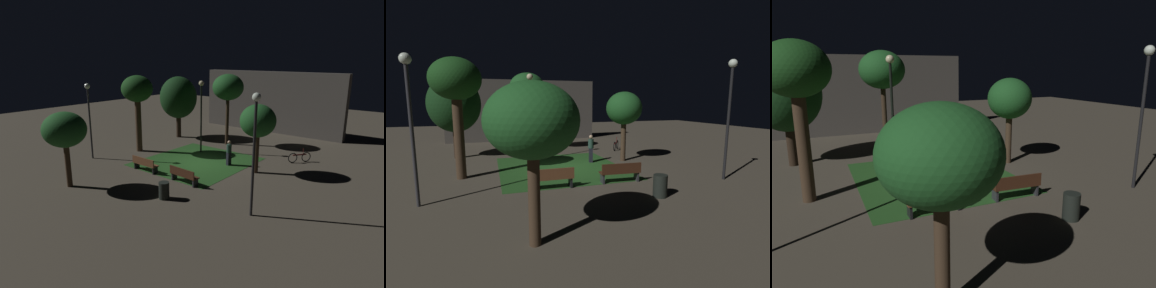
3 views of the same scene
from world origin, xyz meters
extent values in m
plane|color=#4C4438|center=(0.00, 0.00, 0.00)|extent=(60.00, 60.00, 0.00)
cube|color=#23511E|center=(-0.30, 0.28, 0.01)|extent=(6.37, 6.99, 0.01)
cube|color=brown|center=(-1.53, -3.09, 0.45)|extent=(1.80, 0.49, 0.06)
cube|color=brown|center=(-1.53, -3.30, 0.68)|extent=(1.80, 0.07, 0.40)
cube|color=black|center=(-2.33, -3.09, 0.21)|extent=(0.08, 0.38, 0.42)
cube|color=black|center=(-0.73, -3.10, 0.21)|extent=(0.08, 0.38, 0.42)
cube|color=#422314|center=(1.53, -3.09, 0.45)|extent=(1.83, 0.60, 0.06)
cube|color=#422314|center=(1.52, -3.30, 0.68)|extent=(1.80, 0.18, 0.40)
cube|color=#2D2D33|center=(0.73, -3.04, 0.21)|extent=(0.11, 0.39, 0.42)
cube|color=#2D2D33|center=(2.33, -3.15, 0.21)|extent=(0.11, 0.39, 0.42)
cylinder|color=#423021|center=(-5.15, -0.33, 1.95)|extent=(0.44, 0.44, 3.90)
ellipsoid|color=#194719|center=(-5.15, -0.33, 4.50)|extent=(2.20, 2.20, 1.86)
cylinder|color=#38281C|center=(-1.29, 5.30, 1.89)|extent=(0.26, 0.26, 3.79)
ellipsoid|color=#1E5623|center=(-1.29, 5.30, 4.44)|extent=(2.36, 2.36, 1.97)
cylinder|color=#2D2116|center=(-5.81, 4.73, 1.26)|extent=(0.41, 0.41, 2.52)
ellipsoid|color=#143816|center=(-5.81, 4.73, 3.37)|extent=(3.09, 3.09, 3.46)
cylinder|color=#423021|center=(-2.87, -7.32, 1.24)|extent=(0.30, 0.30, 2.47)
ellipsoid|color=#1E5623|center=(-2.87, -7.32, 3.09)|extent=(2.23, 2.23, 1.83)
cylinder|color=#423021|center=(3.70, 0.86, 1.28)|extent=(0.30, 0.30, 2.56)
ellipsoid|color=#1E5623|center=(3.70, 0.86, 3.13)|extent=(2.07, 2.07, 1.91)
cylinder|color=black|center=(6.25, -4.16, 2.49)|extent=(0.12, 0.12, 4.99)
sphere|color=white|center=(6.25, -4.16, 5.14)|extent=(0.36, 0.36, 0.36)
cylinder|color=black|center=(-1.52, 2.31, 2.37)|extent=(0.12, 0.12, 4.74)
sphere|color=#F4E5B2|center=(-1.52, 2.31, 4.89)|extent=(0.36, 0.36, 0.36)
cylinder|color=#333338|center=(-6.24, -3.59, 2.35)|extent=(0.12, 0.12, 4.69)
sphere|color=white|center=(-6.24, -3.59, 4.84)|extent=(0.36, 0.36, 0.36)
cylinder|color=black|center=(2.10, -5.28, 0.42)|extent=(0.52, 0.52, 0.84)
torus|color=black|center=(4.66, 4.03, 0.33)|extent=(0.44, 0.56, 0.66)
torus|color=black|center=(5.24, 4.81, 0.33)|extent=(0.44, 0.56, 0.66)
cube|color=maroon|center=(4.95, 4.42, 0.51)|extent=(0.62, 0.80, 0.08)
cylinder|color=maroon|center=(5.10, 4.61, 0.73)|extent=(0.03, 0.03, 0.40)
cube|color=black|center=(1.71, 1.01, 0.42)|extent=(0.26, 0.32, 0.84)
cylinder|color=#233D33|center=(1.71, 1.01, 1.10)|extent=(0.32, 0.32, 0.52)
sphere|color=tan|center=(1.71, 1.01, 1.50)|extent=(0.22, 0.22, 0.22)
cube|color=#4C4742|center=(-0.87, 11.68, 2.70)|extent=(13.11, 0.80, 5.39)
camera|label=1|loc=(12.60, -15.96, 6.70)|focal=31.03mm
camera|label=2|loc=(-3.82, -13.70, 3.52)|focal=25.73mm
camera|label=3|loc=(-4.79, -12.43, 4.54)|focal=31.01mm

